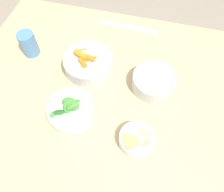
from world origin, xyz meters
The scene contains 8 objects.
ground_plane centered at (0.00, 0.00, 0.00)m, with size 10.00×10.00×0.00m, color gray.
dining_table centered at (0.00, 0.00, 0.62)m, with size 1.04×0.91×0.73m.
bowl_carrots centered at (-0.06, 0.11, 0.77)m, with size 0.19×0.19×0.08m.
bowl_greens centered at (-0.06, -0.11, 0.77)m, with size 0.16×0.16×0.10m.
bowl_beans_hotdog centered at (0.20, 0.08, 0.76)m, with size 0.16×0.16×0.06m.
bowl_cookies centered at (0.18, -0.15, 0.76)m, with size 0.12×0.12×0.05m.
ruler centered at (0.04, 0.37, 0.74)m, with size 0.27×0.04×0.00m.
cup centered at (-0.32, 0.13, 0.78)m, with size 0.07×0.07×0.10m.
Camera 1 is at (0.16, -0.40, 1.43)m, focal length 35.00 mm.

